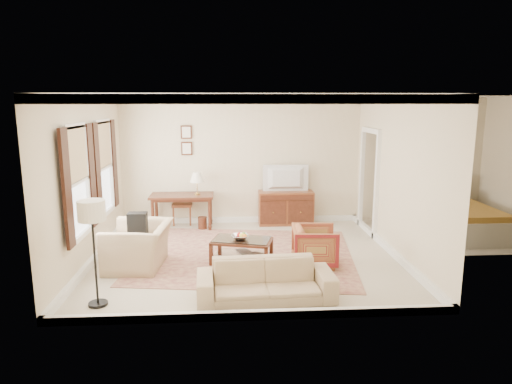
{
  "coord_description": "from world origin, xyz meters",
  "views": [
    {
      "loc": [
        -0.32,
        -7.98,
        2.8
      ],
      "look_at": [
        0.2,
        0.3,
        1.15
      ],
      "focal_mm": 32.0,
      "sensor_mm": 36.0,
      "label": 1
    }
  ],
  "objects": [
    {
      "name": "writing_desk",
      "position": [
        -1.35,
        2.05,
        0.65
      ],
      "size": [
        1.4,
        0.7,
        0.76
      ],
      "color": "#522617",
      "rests_on": "room_shell"
    },
    {
      "name": "framed_prints",
      "position": [
        -1.25,
        2.47,
        1.94
      ],
      "size": [
        0.25,
        0.04,
        0.68
      ],
      "primitive_type": null,
      "color": "#522617",
      "rests_on": "room_shell"
    },
    {
      "name": "window_front",
      "position": [
        -2.7,
        -0.7,
        1.55
      ],
      "size": [
        0.12,
        1.56,
        1.8
      ],
      "primitive_type": null,
      "color": "#CCB284",
      "rests_on": "room_shell"
    },
    {
      "name": "fruit_bowl",
      "position": [
        -0.12,
        -0.31,
        0.49
      ],
      "size": [
        0.42,
        0.42,
        0.1
      ],
      "primitive_type": "imported",
      "color": "silver",
      "rests_on": "coffee_table"
    },
    {
      "name": "desk_lamp",
      "position": [
        -1.0,
        2.05,
        1.01
      ],
      "size": [
        0.32,
        0.32,
        0.5
      ],
      "primitive_type": null,
      "color": "silver",
      "rests_on": "writing_desk"
    },
    {
      "name": "striped_armchair",
      "position": [
        1.17,
        -0.52,
        0.38
      ],
      "size": [
        0.75,
        0.79,
        0.76
      ],
      "primitive_type": "imported",
      "rotation": [
        0.0,
        0.0,
        1.49
      ],
      "color": "maroon",
      "rests_on": "room_shell"
    },
    {
      "name": "doorway",
      "position": [
        2.71,
        1.5,
        1.08
      ],
      "size": [
        0.1,
        1.12,
        2.25
      ],
      "primitive_type": null,
      "color": "white",
      "rests_on": "room_shell"
    },
    {
      "name": "book_b",
      "position": [
        0.05,
        -0.32,
        0.17
      ],
      "size": [
        0.25,
        0.18,
        0.38
      ],
      "primitive_type": "imported",
      "rotation": [
        0.0,
        0.0,
        -0.6
      ],
      "color": "brown",
      "rests_on": "coffee_table"
    },
    {
      "name": "sofa",
      "position": [
        0.2,
        -1.87,
        0.38
      ],
      "size": [
        1.97,
        0.67,
        0.76
      ],
      "primitive_type": "imported",
      "rotation": [
        0.0,
        0.0,
        0.05
      ],
      "color": "tan",
      "rests_on": "room_shell"
    },
    {
      "name": "tv",
      "position": [
        1.01,
        2.21,
        1.27
      ],
      "size": [
        1.0,
        0.57,
        0.13
      ],
      "primitive_type": "imported",
      "rotation": [
        0.0,
        0.0,
        3.14
      ],
      "color": "black",
      "rests_on": "sideboard"
    },
    {
      "name": "rug",
      "position": [
        0.0,
        0.08,
        0.01
      ],
      "size": [
        4.29,
        3.82,
        0.01
      ],
      "primitive_type": "cube",
      "rotation": [
        0.0,
        0.0,
        -0.14
      ],
      "color": "maroon",
      "rests_on": "room_shell"
    },
    {
      "name": "book_a",
      "position": [
        -0.15,
        -0.23,
        0.17
      ],
      "size": [
        0.27,
        0.14,
        0.38
      ],
      "primitive_type": "imported",
      "rotation": [
        0.0,
        0.0,
        0.38
      ],
      "color": "brown",
      "rests_on": "coffee_table"
    },
    {
      "name": "coffee_table",
      "position": [
        -0.09,
        -0.3,
        0.33
      ],
      "size": [
        1.15,
        0.84,
        0.44
      ],
      "rotation": [
        0.0,
        0.0,
        -0.26
      ],
      "color": "#522617",
      "rests_on": "room_shell"
    },
    {
      "name": "window_rear",
      "position": [
        -2.7,
        0.9,
        1.55
      ],
      "size": [
        0.12,
        1.56,
        1.8
      ],
      "primitive_type": null,
      "color": "#CCB284",
      "rests_on": "room_shell"
    },
    {
      "name": "desk_chair",
      "position": [
        -1.38,
        2.4,
        0.53
      ],
      "size": [
        0.46,
        0.46,
        1.05
      ],
      "primitive_type": null,
      "rotation": [
        0.0,
        0.0,
        -0.01
      ],
      "color": "brown",
      "rests_on": "room_shell"
    },
    {
      "name": "backpack",
      "position": [
        -1.88,
        -0.3,
        0.76
      ],
      "size": [
        0.25,
        0.34,
        0.4
      ],
      "primitive_type": "cube",
      "rotation": [
        0.0,
        0.0,
        -1.68
      ],
      "color": "black",
      "rests_on": "club_armchair"
    },
    {
      "name": "floor_lamp",
      "position": [
        -2.16,
        -1.9,
        1.25
      ],
      "size": [
        0.37,
        0.37,
        1.5
      ],
      "color": "black",
      "rests_on": "room_shell"
    },
    {
      "name": "annex_bedroom",
      "position": [
        4.49,
        1.15,
        0.34
      ],
      "size": [
        3.0,
        2.7,
        2.9
      ],
      "color": "beige",
      "rests_on": "ground"
    },
    {
      "name": "club_armchair",
      "position": [
        -1.86,
        -0.41,
        0.51
      ],
      "size": [
        0.85,
        1.22,
        1.01
      ],
      "primitive_type": "imported",
      "rotation": [
        0.0,
        0.0,
        -1.66
      ],
      "color": "tan",
      "rests_on": "room_shell"
    },
    {
      "name": "room_shell",
      "position": [
        0.0,
        0.0,
        2.47
      ],
      "size": [
        5.51,
        5.01,
        2.91
      ],
      "color": "beige",
      "rests_on": "ground"
    },
    {
      "name": "sideboard",
      "position": [
        1.01,
        2.23,
        0.39
      ],
      "size": [
        1.26,
        0.48,
        0.77
      ],
      "primitive_type": "cube",
      "color": "brown",
      "rests_on": "room_shell"
    }
  ]
}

